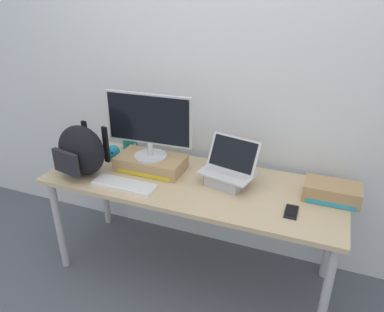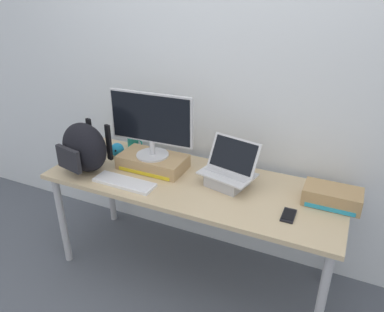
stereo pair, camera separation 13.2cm
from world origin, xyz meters
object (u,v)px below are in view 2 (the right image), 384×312
coffee_mug (133,142)px  open_laptop (228,176)px  toner_box_yellow (153,162)px  messenger_backpack (84,148)px  cell_phone (289,215)px  toner_box_cyan (332,197)px  desktop_monitor (151,123)px  external_keyboard (124,182)px  plush_toy (117,150)px

coffee_mug → open_laptop: bearing=-15.0°
toner_box_yellow → messenger_backpack: bearing=-151.2°
toner_box_yellow → coffee_mug: size_ratio=3.61×
cell_phone → toner_box_cyan: toner_box_cyan is taller
toner_box_yellow → open_laptop: bearing=0.0°
desktop_monitor → messenger_backpack: (-0.39, -0.21, -0.16)m
external_keyboard → open_laptop: bearing=25.0°
toner_box_yellow → open_laptop: 0.54m
desktop_monitor → messenger_backpack: bearing=-153.9°
desktop_monitor → toner_box_yellow: bearing=91.0°
plush_toy → desktop_monitor: bearing=-9.6°
plush_toy → messenger_backpack: bearing=-102.6°
messenger_backpack → toner_box_cyan: 1.57m
messenger_backpack → cell_phone: 1.36m
cell_phone → toner_box_cyan: 0.30m
open_laptop → toner_box_cyan: 0.62m
toner_box_yellow → messenger_backpack: 0.46m
plush_toy → toner_box_cyan: (1.49, -0.01, 0.00)m
open_laptop → external_keyboard: (-0.59, -0.27, -0.05)m
coffee_mug → cell_phone: size_ratio=0.92×
open_laptop → coffee_mug: size_ratio=2.95×
messenger_backpack → toner_box_cyan: bearing=21.7°
external_keyboard → coffee_mug: coffee_mug is taller
coffee_mug → plush_toy: bearing=-99.0°
open_laptop → external_keyboard: bearing=-143.2°
coffee_mug → desktop_monitor: bearing=-36.9°
messenger_backpack → coffee_mug: size_ratio=3.11×
open_laptop → toner_box_cyan: bearing=16.5°
open_laptop → messenger_backpack: 0.96m
external_keyboard → toner_box_cyan: size_ratio=1.28×
external_keyboard → coffee_mug: bearing=117.5°
toner_box_yellow → external_keyboard: toner_box_yellow is taller
open_laptop → plush_toy: open_laptop is taller
desktop_monitor → external_keyboard: size_ratio=1.42×
desktop_monitor → external_keyboard: (-0.05, -0.27, -0.31)m
toner_box_yellow → desktop_monitor: (0.00, -0.00, 0.28)m
desktop_monitor → coffee_mug: (-0.30, 0.23, -0.28)m
desktop_monitor → cell_phone: (0.96, -0.18, -0.32)m
messenger_backpack → plush_toy: size_ratio=3.98×
toner_box_yellow → external_keyboard: size_ratio=1.10×
open_laptop → plush_toy: (-0.87, 0.05, -0.02)m
plush_toy → toner_box_yellow: bearing=-9.4°
desktop_monitor → plush_toy: bearing=167.9°
toner_box_yellow → open_laptop: size_ratio=1.23×
plush_toy → toner_box_cyan: bearing=-0.5°
coffee_mug → toner_box_yellow: bearing=-36.8°
external_keyboard → coffee_mug: (-0.25, 0.49, 0.03)m
coffee_mug → cell_phone: bearing=-17.9°
desktop_monitor → toner_box_cyan: desktop_monitor is taller
messenger_backpack → toner_box_yellow: bearing=41.1°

